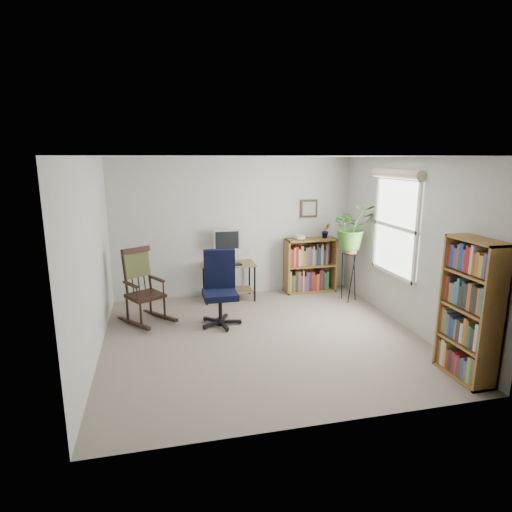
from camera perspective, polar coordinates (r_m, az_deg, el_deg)
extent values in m
cube|color=gray|center=(5.90, 0.91, -10.84)|extent=(4.20, 4.00, 0.00)
cube|color=white|center=(5.40, 1.00, 13.14)|extent=(4.20, 4.00, 0.00)
cube|color=#B2B2AE|center=(7.45, -2.83, 3.82)|extent=(4.20, 0.00, 2.40)
cube|color=#B2B2AE|center=(3.69, 8.62, -5.89)|extent=(4.20, 0.00, 2.40)
cube|color=#B2B2AE|center=(5.42, -21.10, -0.52)|extent=(0.00, 4.00, 2.40)
cube|color=#B2B2AE|center=(6.37, 19.60, 1.50)|extent=(0.00, 4.00, 2.40)
cube|color=black|center=(7.13, -3.52, -1.14)|extent=(0.40, 0.15, 0.02)
imported|color=#366824|center=(7.16, 12.81, 6.64)|extent=(1.69, 1.88, 1.46)
imported|color=#366824|center=(7.78, 9.28, 2.76)|extent=(0.13, 0.24, 0.11)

